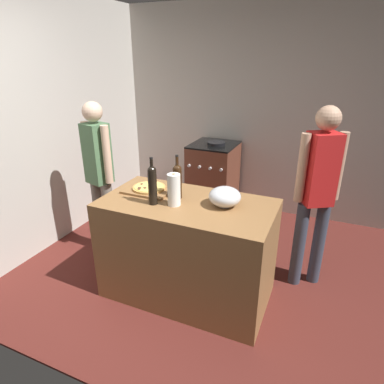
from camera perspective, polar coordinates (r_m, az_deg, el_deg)
ground_plane at (r=3.61m, az=1.76°, el=-10.82°), size 3.86×3.40×0.02m
kitchen_wall_rear at (r=4.45m, az=9.16°, el=13.55°), size 3.86×0.10×2.60m
kitchen_wall_left at (r=4.01m, az=-21.36°, el=11.35°), size 0.10×3.40×2.60m
counter at (r=2.86m, az=-0.81°, el=-9.87°), size 1.40×0.74×0.89m
cutting_board at (r=2.89m, az=-7.40°, el=0.40°), size 0.40×0.32×0.02m
pizza at (r=2.88m, az=-7.42°, el=0.79°), size 0.29×0.29×0.03m
mixing_bowl at (r=2.57m, az=5.69°, el=-0.80°), size 0.25×0.25×0.15m
paper_towel_roll at (r=2.56m, az=-3.14°, el=0.39°), size 0.10×0.10×0.26m
wine_bottle_clear at (r=2.57m, az=-6.85°, el=1.47°), size 0.07×0.07×0.38m
wine_bottle_green at (r=2.68m, az=-2.56°, el=2.14°), size 0.07×0.07×0.37m
stove at (r=4.36m, az=3.66°, el=2.35°), size 0.56×0.63×0.98m
person_in_stripes at (r=3.44m, az=-15.76°, el=3.59°), size 0.37×0.25×1.59m
person_in_red at (r=2.96m, az=20.83°, el=0.54°), size 0.35×0.29×1.63m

